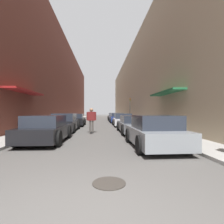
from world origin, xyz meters
The scene contains 17 objects.
ground centered at (0.00, 23.34, 0.00)m, with size 128.38×128.38×0.00m, color #4C4947.
curb_strip_left centered at (-4.51, 29.18, 0.06)m, with size 1.80×58.36×0.12m.
curb_strip_right centered at (4.51, 29.18, 0.06)m, with size 1.80×58.36×0.12m.
building_row_left centered at (-7.41, 29.17, 6.82)m, with size 4.90×58.36×13.64m.
building_row_right centered at (7.41, 29.17, 6.26)m, with size 4.90×58.36×12.52m.
parked_car_left_0 centered at (-2.45, 6.43, 0.64)m, with size 1.94×4.02×1.32m.
parked_car_left_1 centered at (-2.51, 11.41, 0.66)m, with size 1.85×4.63×1.38m.
parked_car_left_2 centered at (-2.51, 16.44, 0.64)m, with size 2.07×4.07×1.29m.
parked_car_right_0 centered at (2.46, 4.87, 0.65)m, with size 1.96×3.96×1.35m.
parked_car_right_1 centered at (2.50, 9.97, 0.60)m, with size 1.95×4.78×1.23m.
parked_car_right_2 centered at (2.51, 15.85, 0.63)m, with size 1.99×4.18×1.32m.
parked_car_right_3 centered at (2.46, 21.45, 0.64)m, with size 2.03×4.11×1.32m.
parked_car_right_4 centered at (2.49, 26.71, 0.64)m, with size 2.01×4.05×1.32m.
parked_car_right_5 centered at (2.62, 32.08, 0.59)m, with size 1.91×4.73×1.22m.
skateboarder centered at (-0.43, 10.02, 1.09)m, with size 0.68×0.78×1.76m.
manhole_cover centered at (0.39, 1.34, 0.01)m, with size 0.70×0.70×0.02m.
traffic_light centered at (4.49, 22.77, 2.21)m, with size 0.16×0.22×3.36m.
Camera 1 is at (0.21, -2.31, 1.50)m, focal length 28.00 mm.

